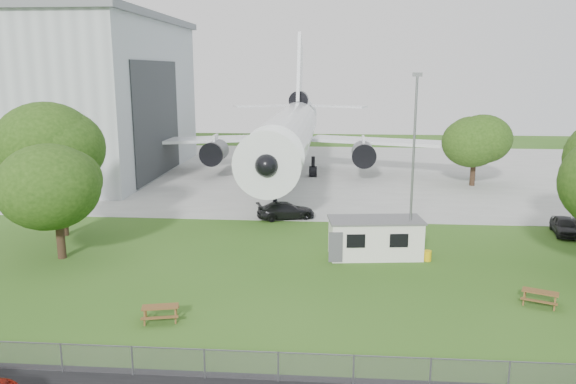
# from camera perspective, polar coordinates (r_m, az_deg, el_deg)

# --- Properties ---
(ground) EXTENTS (160.00, 160.00, 0.00)m
(ground) POSITION_cam_1_polar(r_m,az_deg,el_deg) (32.42, -1.13, -9.96)
(ground) COLOR #456F26
(concrete_apron) EXTENTS (120.00, 46.00, 0.03)m
(concrete_apron) POSITION_cam_1_polar(r_m,az_deg,el_deg) (69.02, 1.98, 2.07)
(concrete_apron) COLOR #B7B7B2
(concrete_apron) RESTS_ON ground
(airliner) EXTENTS (46.36, 47.73, 17.69)m
(airliner) POSITION_cam_1_polar(r_m,az_deg,el_deg) (66.27, 0.19, 6.24)
(airliner) COLOR white
(airliner) RESTS_ON ground
(site_cabin) EXTENTS (6.89, 3.40, 2.62)m
(site_cabin) POSITION_cam_1_polar(r_m,az_deg,el_deg) (38.01, 8.87, -4.62)
(site_cabin) COLOR silver
(site_cabin) RESTS_ON ground
(picnic_west) EXTENTS (2.09, 1.87, 0.76)m
(picnic_west) POSITION_cam_1_polar(r_m,az_deg,el_deg) (29.54, -12.79, -12.59)
(picnic_west) COLOR brown
(picnic_west) RESTS_ON ground
(picnic_east) EXTENTS (2.25, 2.09, 0.76)m
(picnic_east) POSITION_cam_1_polar(r_m,az_deg,el_deg) (33.41, 24.15, -10.40)
(picnic_east) COLOR brown
(picnic_east) RESTS_ON ground
(fence) EXTENTS (58.00, 0.04, 1.30)m
(fence) POSITION_cam_1_polar(r_m,az_deg,el_deg) (23.96, -3.50, -18.57)
(fence) COLOR gray
(fence) RESTS_ON ground
(lamp_mast) EXTENTS (0.16, 0.16, 12.00)m
(lamp_mast) POSITION_cam_1_polar(r_m,az_deg,el_deg) (36.96, 12.57, 2.22)
(lamp_mast) COLOR slate
(lamp_mast) RESTS_ON ground
(tree_west_big) EXTENTS (7.85, 7.85, 10.60)m
(tree_west_big) POSITION_cam_1_polar(r_m,az_deg,el_deg) (44.62, -22.35, 4.14)
(tree_west_big) COLOR #382619
(tree_west_big) RESTS_ON ground
(tree_west_small) EXTENTS (6.56, 6.56, 8.27)m
(tree_west_small) POSITION_cam_1_polar(r_m,az_deg,el_deg) (39.38, -22.52, 0.67)
(tree_west_small) COLOR #382619
(tree_west_small) RESTS_ON ground
(tree_far_apron) EXTENTS (6.41, 6.41, 8.17)m
(tree_far_apron) POSITION_cam_1_polar(r_m,az_deg,el_deg) (63.14, 18.47, 5.01)
(tree_far_apron) COLOR #382619
(tree_far_apron) RESTS_ON ground
(car_ne_hatch) EXTENTS (2.18, 4.15, 1.35)m
(car_ne_hatch) POSITION_cam_1_polar(r_m,az_deg,el_deg) (47.56, 26.28, -3.12)
(car_ne_hatch) COLOR black
(car_ne_hatch) RESTS_ON ground
(car_apron_van) EXTENTS (5.21, 3.32, 1.41)m
(car_apron_van) POSITION_cam_1_polar(r_m,az_deg,el_deg) (47.16, -0.23, -1.91)
(car_apron_van) COLOR black
(car_apron_van) RESTS_ON ground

